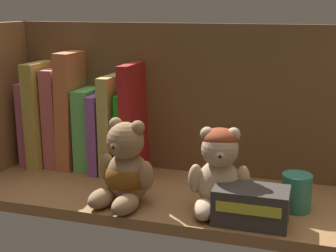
{
  "coord_description": "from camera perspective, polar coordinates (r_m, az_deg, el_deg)",
  "views": [
    {
      "loc": [
        22.24,
        -78.5,
        35.75
      ],
      "look_at": [
        -2.04,
        0.0,
        14.75
      ],
      "focal_mm": 50.77,
      "sensor_mm": 36.0,
      "label": 1
    }
  ],
  "objects": [
    {
      "name": "book_7",
      "position": [
        0.98,
        -5.05,
        -0.74
      ],
      "size": [
        2.02,
        9.71,
        16.61
      ],
      "primitive_type": "cube",
      "rotation": [
        0.0,
        0.02,
        0.0
      ],
      "color": "#24CC20",
      "rests_on": "shelf_board"
    },
    {
      "name": "book_5",
      "position": [
        1.0,
        -7.77,
        -0.59
      ],
      "size": [
        2.12,
        12.17,
        16.26
      ],
      "primitive_type": "cube",
      "color": "#8852A1",
      "rests_on": "shelf_board"
    },
    {
      "name": "small_product_box",
      "position": [
        0.77,
        9.91,
        -9.38
      ],
      "size": [
        11.71,
        6.78,
        5.91
      ],
      "color": "#38332D",
      "rests_on": "shelf_board"
    },
    {
      "name": "book_2",
      "position": [
        1.05,
        -13.0,
        1.08
      ],
      "size": [
        2.98,
        9.35,
        20.9
      ],
      "primitive_type": "cube",
      "color": "#C65E5E",
      "rests_on": "shelf_board"
    },
    {
      "name": "book_4",
      "position": [
        1.02,
        -9.42,
        -0.26
      ],
      "size": [
        3.47,
        9.3,
        16.96
      ],
      "primitive_type": "cube",
      "color": "#65CA63",
      "rests_on": "shelf_board"
    },
    {
      "name": "pillar_candle",
      "position": [
        0.83,
        15.14,
        -7.69
      ],
      "size": [
        5.04,
        5.04,
        6.34
      ],
      "primitive_type": "cylinder",
      "color": "#2D7A66",
      "rests_on": "shelf_board"
    },
    {
      "name": "book_1",
      "position": [
        1.06,
        -14.57,
        1.52
      ],
      "size": [
        3.07,
        12.62,
        22.18
      ],
      "primitive_type": "cube",
      "rotation": [
        0.0,
        -0.01,
        0.0
      ],
      "color": "#B8A648",
      "rests_on": "shelf_board"
    },
    {
      "name": "book_6",
      "position": [
        0.99,
        -6.39,
        0.36
      ],
      "size": [
        2.43,
        12.19,
        20.08
      ],
      "primitive_type": "cube",
      "color": "tan",
      "rests_on": "shelf_board"
    },
    {
      "name": "teddy_bear_smaller",
      "position": [
        0.8,
        6.18,
        -5.53
      ],
      "size": [
        10.68,
        11.11,
        14.33
      ],
      "color": "tan",
      "rests_on": "shelf_board"
    },
    {
      "name": "shelf_board",
      "position": [
        0.89,
        1.28,
        -8.74
      ],
      "size": [
        76.82,
        24.95,
        2.0
      ],
      "primitive_type": "cube",
      "color": "olive",
      "rests_on": "ground"
    },
    {
      "name": "book_0",
      "position": [
        1.08,
        -15.84,
        0.51
      ],
      "size": [
        2.26,
        9.62,
        17.86
      ],
      "primitive_type": "cube",
      "color": "#BE638F",
      "rests_on": "shelf_board"
    },
    {
      "name": "teddy_bear_larger",
      "position": [
        0.83,
        -5.1,
        -5.38
      ],
      "size": [
        11.39,
        12.05,
        15.02
      ],
      "color": "#93704C",
      "rests_on": "shelf_board"
    },
    {
      "name": "book_3",
      "position": [
        1.02,
        -11.37,
        1.92
      ],
      "size": [
        3.83,
        10.26,
        24.53
      ],
      "primitive_type": "cube",
      "rotation": [
        0.0,
        0.03,
        0.0
      ],
      "color": "#C86F3D",
      "rests_on": "shelf_board"
    },
    {
      "name": "book_8",
      "position": [
        0.97,
        -3.78,
        0.9
      ],
      "size": [
        3.22,
        13.11,
        22.75
      ],
      "primitive_type": "cube",
      "rotation": [
        0.0,
        -0.04,
        0.0
      ],
      "color": "maroon",
      "rests_on": "shelf_board"
    },
    {
      "name": "shelf_back_panel",
      "position": [
        0.96,
        3.47,
        2.56
      ],
      "size": [
        79.22,
        1.2,
        32.32
      ],
      "primitive_type": "cube",
      "color": "brown",
      "rests_on": "ground"
    }
  ]
}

